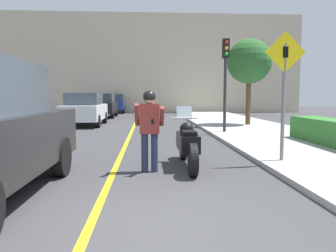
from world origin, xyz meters
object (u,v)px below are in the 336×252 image
at_px(motorcycle, 187,144).
at_px(street_tree, 249,62).
at_px(parked_car_white, 85,109).
at_px(parked_car_blue, 115,103).
at_px(person_biker, 149,123).
at_px(traffic_light, 225,67).
at_px(crossing_sign, 284,84).
at_px(parked_car_black, 102,105).

height_order(motorcycle, street_tree, street_tree).
height_order(parked_car_white, parked_car_blue, same).
relative_size(person_biker, traffic_light, 0.46).
bearing_deg(street_tree, crossing_sign, -102.58).
relative_size(parked_car_black, parked_car_blue, 1.00).
relative_size(parked_car_white, parked_car_blue, 1.00).
xyz_separation_m(motorcycle, traffic_light, (2.22, 5.89, 2.16)).
relative_size(person_biker, parked_car_black, 0.40).
xyz_separation_m(person_biker, traffic_light, (3.05, 6.32, 1.65)).
relative_size(crossing_sign, parked_car_white, 0.68).
bearing_deg(parked_car_black, motorcycle, -76.08).
height_order(traffic_light, street_tree, street_tree).
relative_size(street_tree, parked_car_black, 1.01).
bearing_deg(traffic_light, crossing_sign, -90.70).
distance_m(parked_car_black, parked_car_blue, 5.96).
distance_m(person_biker, parked_car_blue, 23.07).
distance_m(motorcycle, parked_car_black, 17.00).
xyz_separation_m(traffic_light, street_tree, (1.94, 3.18, 0.55)).
xyz_separation_m(motorcycle, parked_car_white, (-4.13, 10.16, 0.34)).
bearing_deg(person_biker, motorcycle, 27.21).
bearing_deg(street_tree, person_biker, -117.74).
height_order(street_tree, parked_car_blue, street_tree).
relative_size(person_biker, crossing_sign, 0.59).
bearing_deg(parked_car_black, parked_car_white, -90.32).
relative_size(traffic_light, parked_car_white, 0.88).
relative_size(person_biker, parked_car_white, 0.40).
xyz_separation_m(person_biker, crossing_sign, (2.98, 0.48, 0.81)).
relative_size(motorcycle, parked_car_blue, 0.57).
height_order(street_tree, parked_car_black, street_tree).
height_order(person_biker, street_tree, street_tree).
bearing_deg(motorcycle, person_biker, -152.79).
xyz_separation_m(person_biker, parked_car_white, (-3.29, 10.59, -0.17)).
xyz_separation_m(person_biker, parked_car_black, (-3.26, 16.93, -0.17)).
bearing_deg(person_biker, parked_car_blue, 97.40).
height_order(crossing_sign, parked_car_black, crossing_sign).
bearing_deg(motorcycle, parked_car_blue, 99.62).
bearing_deg(parked_car_white, motorcycle, -67.90).
distance_m(motorcycle, street_tree, 10.34).
height_order(motorcycle, parked_car_white, parked_car_white).
bearing_deg(crossing_sign, traffic_light, 89.30).
height_order(motorcycle, person_biker, person_biker).
bearing_deg(parked_car_white, parked_car_blue, 88.51).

